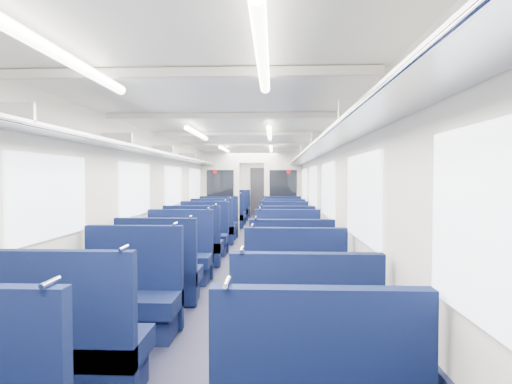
{
  "coord_description": "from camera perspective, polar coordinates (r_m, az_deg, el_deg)",
  "views": [
    {
      "loc": [
        0.61,
        -8.86,
        1.59
      ],
      "look_at": [
        0.13,
        2.62,
        1.19
      ],
      "focal_mm": 29.36,
      "sensor_mm": 36.0,
      "label": 1
    }
  ],
  "objects": [
    {
      "name": "seat_27",
      "position": [
        16.45,
        3.17,
        -2.35
      ],
      "size": [
        1.01,
        0.56,
        1.13
      ],
      "color": "#0D173F",
      "rests_on": "floor"
    },
    {
      "name": "seat_17",
      "position": [
        9.82,
        3.68,
        -5.3
      ],
      "size": [
        1.01,
        0.56,
        1.13
      ],
      "color": "#0D173F",
      "rests_on": "floor"
    },
    {
      "name": "seat_19",
      "position": [
        11.0,
        3.54,
        -4.51
      ],
      "size": [
        1.01,
        0.56,
        1.13
      ],
      "color": "#0D173F",
      "rests_on": "floor"
    },
    {
      "name": "seat_16",
      "position": [
        10.07,
        -5.86,
        -5.12
      ],
      "size": [
        1.01,
        0.56,
        1.13
      ],
      "color": "#0D173F",
      "rests_on": "floor"
    },
    {
      "name": "luggage_rack_left",
      "position": [
        9.06,
        -9.25,
        4.37
      ],
      "size": [
        0.36,
        17.4,
        0.18
      ],
      "color": "#B2B5BA",
      "rests_on": "wall_left"
    },
    {
      "name": "seat_12",
      "position": [
        7.68,
        -8.53,
        -7.37
      ],
      "size": [
        1.01,
        0.56,
        1.13
      ],
      "color": "#0D173F",
      "rests_on": "floor"
    },
    {
      "name": "seat_7",
      "position": [
        4.18,
        5.46,
        -15.37
      ],
      "size": [
        1.01,
        0.56,
        1.13
      ],
      "color": "#0D173F",
      "rests_on": "floor"
    },
    {
      "name": "seat_18",
      "position": [
        11.0,
        -5.15,
        -4.52
      ],
      "size": [
        1.01,
        0.56,
        1.13
      ],
      "color": "#0D173F",
      "rests_on": "floor"
    },
    {
      "name": "seat_13",
      "position": [
        7.51,
        4.07,
        -7.56
      ],
      "size": [
        1.01,
        0.56,
        1.13
      ],
      "color": "#0D173F",
      "rests_on": "floor"
    },
    {
      "name": "seat_22",
      "position": [
        14.18,
        -3.44,
        -3.05
      ],
      "size": [
        1.01,
        0.56,
        1.13
      ],
      "color": "#0D173F",
      "rests_on": "floor"
    },
    {
      "name": "bulkhead",
      "position": [
        11.67,
        -0.6,
        0.23
      ],
      "size": [
        2.8,
        0.1,
        2.35
      ],
      "color": "beige",
      "rests_on": "floor"
    },
    {
      "name": "seat_23",
      "position": [
        14.13,
        3.29,
        -3.07
      ],
      "size": [
        1.01,
        0.56,
        1.13
      ],
      "color": "#0D173F",
      "rests_on": "floor"
    },
    {
      "name": "seat_11",
      "position": [
        6.47,
        4.34,
        -9.12
      ],
      "size": [
        1.01,
        0.56,
        1.13
      ],
      "color": "#0D173F",
      "rests_on": "floor"
    },
    {
      "name": "seat_15",
      "position": [
        8.69,
        3.84,
        -6.26
      ],
      "size": [
        1.01,
        0.56,
        1.13
      ],
      "color": "#0D173F",
      "rests_on": "floor"
    },
    {
      "name": "seat_8",
      "position": [
        5.53,
        -13.04,
        -11.1
      ],
      "size": [
        1.01,
        0.56,
        1.13
      ],
      "color": "#0D173F",
      "rests_on": "floor"
    },
    {
      "name": "wall_right",
      "position": [
        8.91,
        7.48,
        -0.71
      ],
      "size": [
        0.02,
        18.0,
        2.35
      ],
      "primitive_type": "cube",
      "color": "beige",
      "rests_on": "floor"
    },
    {
      "name": "seat_14",
      "position": [
        8.74,
        -7.15,
        -6.22
      ],
      "size": [
        1.01,
        0.56,
        1.13
      ],
      "color": "#0D173F",
      "rests_on": "floor"
    },
    {
      "name": "luggage_rack_right",
      "position": [
        8.89,
        6.3,
        4.43
      ],
      "size": [
        0.36,
        17.4,
        0.18
      ],
      "color": "#B2B5BA",
      "rests_on": "wall_right"
    },
    {
      "name": "seat_20",
      "position": [
        13.16,
        -3.9,
        -3.44
      ],
      "size": [
        1.01,
        0.56,
        1.13
      ],
      "color": "#0D173F",
      "rests_on": "floor"
    },
    {
      "name": "seat_9",
      "position": [
        5.25,
        4.81,
        -11.76
      ],
      "size": [
        1.01,
        0.56,
        1.13
      ],
      "color": "#0D173F",
      "rests_on": "floor"
    },
    {
      "name": "seat_25",
      "position": [
        15.4,
        3.22,
        -2.65
      ],
      "size": [
        1.01,
        0.56,
        1.13
      ],
      "color": "#0D173F",
      "rests_on": "floor"
    },
    {
      "name": "windows",
      "position": [
        8.43,
        -1.76,
        0.82
      ],
      "size": [
        2.78,
        15.6,
        0.75
      ],
      "color": "white",
      "rests_on": "wall_left"
    },
    {
      "name": "seat_4",
      "position": [
        3.48,
        -23.63,
        -19.14
      ],
      "size": [
        1.01,
        0.56,
        1.13
      ],
      "color": "#0D173F",
      "rests_on": "floor"
    },
    {
      "name": "seat_21",
      "position": [
        13.15,
        3.36,
        -3.44
      ],
      "size": [
        1.01,
        0.56,
        1.13
      ],
      "color": "#0D173F",
      "rests_on": "floor"
    },
    {
      "name": "dado_left",
      "position": [
        9.17,
        -10.25,
        -5.83
      ],
      "size": [
        0.03,
        17.9,
        0.7
      ],
      "primitive_type": "cube",
      "color": "#0F1634",
      "rests_on": "floor"
    },
    {
      "name": "end_door",
      "position": [
        17.82,
        0.45,
        0.09
      ],
      "size": [
        0.75,
        0.06,
        2.0
      ],
      "primitive_type": "cube",
      "color": "black",
      "rests_on": "floor"
    },
    {
      "name": "seat_26",
      "position": [
        16.61,
        -2.58,
        -2.31
      ],
      "size": [
        1.01,
        0.56,
        1.13
      ],
      "color": "#0D173F",
      "rests_on": "floor"
    },
    {
      "name": "floor",
      "position": [
        9.03,
        -1.53,
        -8.17
      ],
      "size": [
        2.8,
        18.0,
        0.01
      ],
      "primitive_type": "cube",
      "color": "black",
      "rests_on": "ground"
    },
    {
      "name": "wall_far",
      "position": [
        17.88,
        0.45,
        0.66
      ],
      "size": [
        2.8,
        0.02,
        2.35
      ],
      "primitive_type": "cube",
      "color": "beige",
      "rests_on": "floor"
    },
    {
      "name": "seat_5",
      "position": [
        3.15,
        6.6,
        -21.32
      ],
      "size": [
        1.01,
        0.56,
        1.13
      ],
      "color": "#0D173F",
      "rests_on": "floor"
    },
    {
      "name": "ceiling_fittings",
      "position": [
        8.65,
        -1.67,
        6.61
      ],
      "size": [
        2.7,
        16.06,
        0.11
      ],
      "color": "beige",
      "rests_on": "ceiling"
    },
    {
      "name": "dado_right",
      "position": [
        8.98,
        7.36,
        -5.98
      ],
      "size": [
        0.03,
        17.9,
        0.7
      ],
      "primitive_type": "cube",
      "color": "#0F1634",
      "rests_on": "floor"
    },
    {
      "name": "seat_6",
      "position": [
        4.54,
        -16.76,
        -14.04
      ],
      "size": [
        1.01,
        0.56,
        1.13
      ],
      "color": "#0D173F",
      "rests_on": "floor"
    },
    {
      "name": "seat_10",
      "position": [
        6.56,
        -10.48,
        -9.0
      ],
      "size": [
        1.01,
        0.56,
        1.13
      ],
      "color": "#0D173F",
      "rests_on": "floor"
    },
    {
      "name": "ceiling",
      "position": [
        8.92,
        -1.55,
        6.86
      ],
      "size": [
        2.8,
        18.0,
        0.01
      ],
      "primitive_type": "cube",
      "color": "silver",
      "rests_on": "wall_left"
    },
    {
      "name": "wall_left",
      "position": [
        9.1,
        -10.37,
        -0.67
      ],
      "size": [
        0.02,
        18.0,
        2.35
      ],
      "primitive_type": "cube",
      "color": "beige",
      "rests_on": "floor"
    },
    {
      "name": "seat_24",
      "position": [
        15.5,
        -2.93,
        -2.62
      ],
      "size": [
        1.01,
        0.56,
        1.13
      ],
      "color": "#0D173F",
      "rests_on": "floor"
    }
  ]
}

